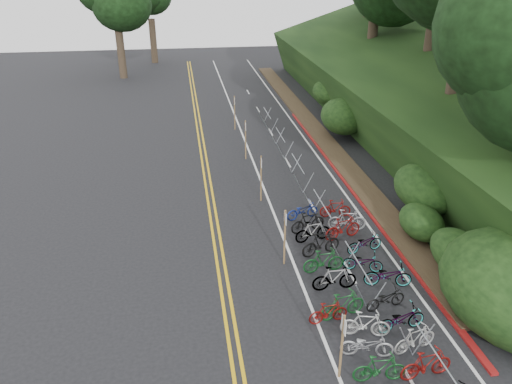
{
  "coord_description": "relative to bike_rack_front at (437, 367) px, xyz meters",
  "views": [
    {
      "loc": [
        -3.19,
        -12.07,
        11.54
      ],
      "look_at": [
        0.09,
        9.34,
        1.3
      ],
      "focal_mm": 35.0,
      "sensor_mm": 36.0,
      "label": 1
    }
  ],
  "objects": [
    {
      "name": "signpost_near",
      "position": [
        -2.59,
        0.9,
        0.44
      ],
      "size": [
        0.08,
        0.4,
        2.33
      ],
      "color": "brown",
      "rests_on": "ground"
    },
    {
      "name": "bike_front",
      "position": [
        -2.23,
        3.37,
        -0.46
      ],
      "size": [
        0.57,
        1.47,
        0.86
      ],
      "primitive_type": "imported",
      "rotation": [
        0.0,
        0.0,
        1.69
      ],
      "color": "maroon",
      "rests_on": "ground"
    },
    {
      "name": "bike_racks_rest",
      "position": [
        -0.6,
        15.2,
        -0.04
      ],
      "size": [
        1.14,
        23.0,
        1.17
      ],
      "color": "#959AA4",
      "rests_on": "ground"
    },
    {
      "name": "ground",
      "position": [
        -3.6,
        2.2,
        -0.89
      ],
      "size": [
        120.0,
        120.0,
        0.0
      ],
      "primitive_type": "plane",
      "color": "black",
      "rests_on": "ground"
    },
    {
      "name": "red_curb",
      "position": [
        2.1,
        14.2,
        -0.84
      ],
      "size": [
        0.25,
        28.0,
        0.1
      ],
      "primitive_type": "cube",
      "color": "maroon",
      "rests_on": "ground"
    },
    {
      "name": "road_markings",
      "position": [
        -2.97,
        12.3,
        -0.89
      ],
      "size": [
        7.47,
        80.0,
        0.01
      ],
      "color": "gold",
      "rests_on": "ground"
    },
    {
      "name": "embankment",
      "position": [
        9.36,
        21.24,
        1.67
      ],
      "size": [
        14.3,
        48.14,
        9.11
      ],
      "color": "black",
      "rests_on": "ground"
    },
    {
      "name": "bike_rack_front",
      "position": [
        0.0,
        0.0,
        0.0
      ],
      "size": [
        1.17,
        3.0,
        1.23
      ],
      "color": "#959AA4",
      "rests_on": "ground"
    },
    {
      "name": "signposts_rest",
      "position": [
        -3.0,
        16.2,
        0.54
      ],
      "size": [
        0.08,
        18.4,
        2.5
      ],
      "color": "brown",
      "rests_on": "ground"
    },
    {
      "name": "bike_valet",
      "position": [
        -0.61,
        5.14,
        -0.4
      ],
      "size": [
        3.23,
        13.62,
        1.09
      ],
      "color": "#144C1E",
      "rests_on": "ground"
    }
  ]
}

